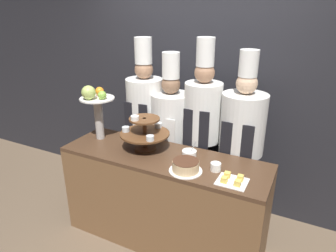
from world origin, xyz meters
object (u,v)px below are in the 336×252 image
at_px(cup_white, 216,167).
at_px(chef_center_left, 171,131).
at_px(tiered_stand, 144,132).
at_px(fruit_pedestal, 96,103).
at_px(chef_left, 145,119).
at_px(chef_center_right, 202,128).
at_px(chef_right, 241,140).
at_px(cake_square_tray, 232,180).
at_px(cake_round, 186,166).
at_px(serving_bowl_far, 189,153).

bearing_deg(cup_white, chef_center_left, 141.03).
bearing_deg(tiered_stand, fruit_pedestal, -179.43).
height_order(cup_white, chef_left, chef_left).
height_order(chef_center_right, chef_right, chef_center_right).
height_order(cake_square_tray, chef_center_right, chef_center_right).
bearing_deg(cup_white, cake_round, -150.63).
xyz_separation_m(cake_round, chef_left, (-0.77, 0.67, 0.06)).
relative_size(tiered_stand, chef_center_left, 0.26).
xyz_separation_m(tiered_stand, cake_square_tray, (0.88, -0.20, -0.16)).
height_order(tiered_stand, chef_left, chef_left).
xyz_separation_m(cup_white, chef_right, (0.07, 0.55, 0.03)).
relative_size(cup_white, chef_left, 0.05).
distance_m(tiered_stand, chef_center_right, 0.60).
relative_size(cake_round, chef_left, 0.14).
height_order(tiered_stand, cake_round, tiered_stand).
xyz_separation_m(chef_center_right, chef_right, (0.40, -0.00, -0.06)).
height_order(cake_round, cake_square_tray, cake_round).
relative_size(serving_bowl_far, chef_left, 0.08).
height_order(fruit_pedestal, chef_right, chef_right).
height_order(cake_round, chef_left, chef_left).
bearing_deg(tiered_stand, serving_bowl_far, 6.82).
relative_size(fruit_pedestal, cup_white, 6.49).
xyz_separation_m(serving_bowl_far, chef_left, (-0.70, 0.41, 0.07)).
bearing_deg(cake_square_tray, cup_white, 146.88).
bearing_deg(chef_left, chef_right, -0.00).
relative_size(cup_white, serving_bowl_far, 0.55).
bearing_deg(cup_white, chef_right, 82.88).
relative_size(tiered_stand, cake_round, 1.69).
bearing_deg(chef_center_right, chef_right, -0.01).
relative_size(chef_center_left, chef_right, 0.96).
xyz_separation_m(chef_left, chef_center_right, (0.66, -0.00, 0.02)).
bearing_deg(fruit_pedestal, chef_center_right, 26.68).
relative_size(chef_left, chef_center_right, 0.99).
xyz_separation_m(serving_bowl_far, chef_right, (0.36, 0.41, 0.03)).
distance_m(fruit_pedestal, chef_left, 0.60).
bearing_deg(chef_center_left, tiered_stand, -94.91).
distance_m(tiered_stand, chef_left, 0.54).
relative_size(tiered_stand, chef_right, 0.25).
bearing_deg(fruit_pedestal, serving_bowl_far, 3.35).
xyz_separation_m(cake_square_tray, chef_right, (-0.10, 0.66, 0.04)).
relative_size(tiered_stand, cup_white, 5.32).
bearing_deg(chef_left, fruit_pedestal, -119.90).
bearing_deg(tiered_stand, cake_square_tray, -12.59).
relative_size(cup_white, cake_square_tray, 0.38).
height_order(cup_white, chef_center_right, chef_center_right).
bearing_deg(fruit_pedestal, chef_center_left, 38.91).
xyz_separation_m(tiered_stand, serving_bowl_far, (0.43, 0.05, -0.15)).
bearing_deg(serving_bowl_far, chef_right, 48.80).
xyz_separation_m(cake_square_tray, chef_center_right, (-0.50, 0.66, 0.10)).
bearing_deg(fruit_pedestal, chef_right, 19.38).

